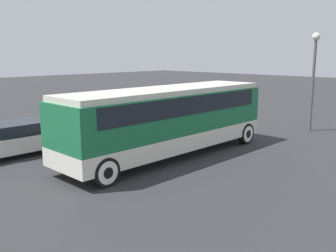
% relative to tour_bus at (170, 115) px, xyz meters
% --- Properties ---
extents(ground_plane, '(120.00, 120.00, 0.00)m').
position_rel_tour_bus_xyz_m(ground_plane, '(-0.10, -0.00, -1.79)').
color(ground_plane, '#2D2D30').
extents(tour_bus, '(10.35, 2.65, 2.98)m').
position_rel_tour_bus_xyz_m(tour_bus, '(0.00, 0.00, 0.00)').
color(tour_bus, silver).
rests_on(tour_bus, ground_plane).
extents(parked_car_near, '(4.37, 1.90, 1.46)m').
position_rel_tour_bus_xyz_m(parked_car_near, '(0.03, 6.91, -1.07)').
color(parked_car_near, '#7A6B5B').
rests_on(parked_car_near, ground_plane).
extents(parked_car_mid, '(4.40, 1.97, 1.44)m').
position_rel_tour_bus_xyz_m(parked_car_mid, '(-4.38, 4.93, -1.07)').
color(parked_car_mid, silver).
rests_on(parked_car_mid, ground_plane).
extents(lamp_post, '(0.44, 0.44, 5.55)m').
position_rel_tour_bus_xyz_m(lamp_post, '(9.51, -2.10, 1.86)').
color(lamp_post, '#515156').
rests_on(lamp_post, ground_plane).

